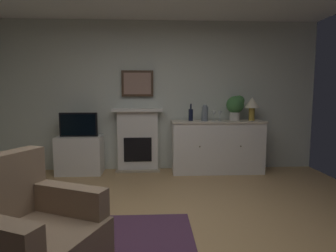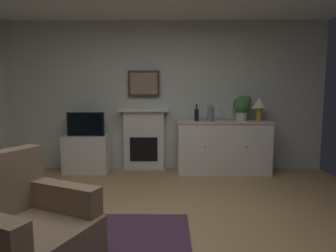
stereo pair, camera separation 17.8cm
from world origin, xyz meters
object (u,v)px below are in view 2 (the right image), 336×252
Objects in this scene: sideboard_cabinet at (223,147)px; wine_bottle at (197,115)px; table_lamp at (259,104)px; armchair at (21,230)px; framed_picture at (144,84)px; tv_cabinet at (87,154)px; wine_glass_center at (226,114)px; potted_plant_small at (243,106)px; tv_set at (86,124)px; fireplace_unit at (144,140)px; vase_decorative at (211,113)px; wine_glass_left at (220,114)px.

wine_bottle is at bearing -179.51° from sideboard_cabinet.
sideboard_cabinet is 5.44× the size of wine_bottle.
table_lamp is 0.38× the size of armchair.
framed_picture is 1.57m from tv_cabinet.
armchair is at bearing -82.54° from tv_cabinet.
table_lamp is 2.42× the size of wine_glass_center.
table_lamp is 0.58m from wine_glass_center.
wine_bottle is 0.67× the size of potted_plant_small.
tv_set is (-0.00, -0.02, 0.52)m from tv_cabinet.
fireplace_unit is 3.91× the size of vase_decorative.
armchair is (-2.29, -2.88, -0.77)m from potted_plant_small.
potted_plant_small is (0.55, 0.10, 0.12)m from vase_decorative.
tv_cabinet is at bearing 90.00° from tv_set.
wine_glass_left is at bearing -146.01° from sideboard_cabinet.
vase_decorative is at bearing -11.25° from fireplace_unit.
potted_plant_small is at bearing -4.45° from fireplace_unit.
vase_decorative is at bearing -11.21° from wine_bottle.
wine_glass_left is (0.39, -0.05, 0.01)m from wine_bottle.
potted_plant_small reaches higher than wine_bottle.
wine_glass_left is 0.22× the size of tv_cabinet.
armchair is at bearing -82.48° from tv_set.
tv_cabinet is at bearing 179.63° from sideboard_cabinet.
table_lamp reaches higher than wine_glass_center.
armchair is (-0.60, -3.02, -0.17)m from fireplace_unit.
wine_bottle is at bearing 168.79° from vase_decorative.
wine_glass_left is 0.59× the size of vase_decorative.
potted_plant_small is (1.69, -0.13, 0.61)m from fireplace_unit.
wine_bottle is 0.80m from potted_plant_small.
wine_bottle is (-0.46, -0.00, 0.55)m from sideboard_cabinet.
sideboard_cabinet is 0.57m from wine_glass_center.
wine_bottle is at bearing 0.13° from tv_set.
vase_decorative is at bearing -170.19° from potted_plant_small.
potted_plant_small is (0.29, 0.05, 0.13)m from wine_glass_center.
wine_glass_center reaches higher than tv_set.
wine_glass_center is (1.41, -0.19, 0.47)m from fireplace_unit.
potted_plant_small is at bearing 170.45° from table_lamp.
framed_picture is at bearing 166.58° from vase_decorative.
potted_plant_small is (1.69, -0.18, -0.38)m from framed_picture.
wine_bottle is 1.89m from tv_set.
tv_set is 1.44× the size of potted_plant_small.
fireplace_unit reaches higher than wine_glass_center.
table_lamp is 0.83m from vase_decorative.
tv_set is at bearing 178.89° from wine_glass_left.
wine_glass_left reaches higher than armchair.
vase_decorative is 0.27× the size of armchair.
wine_glass_left is at bearing -1.69° from tv_cabinet.
framed_picture is 1.42m from wine_glass_left.
tv_set is at bearing -179.80° from sideboard_cabinet.
wine_bottle is 2.00m from tv_cabinet.
table_lamp is at bearing -5.16° from fireplace_unit.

